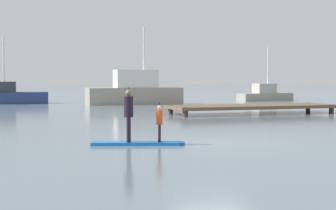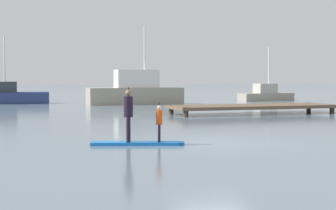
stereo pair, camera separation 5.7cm
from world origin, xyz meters
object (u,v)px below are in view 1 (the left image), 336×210
paddler_adult (129,112)px  trawler_grey_distant (3,95)px  paddler_child_solo (159,121)px  fishing_boat_green_midground (135,91)px  motor_boat_small_navy (265,94)px  paddleboard_near (138,143)px

paddler_adult → trawler_grey_distant: (-2.69, 29.06, -0.39)m
paddler_child_solo → fishing_boat_green_midground: 25.98m
paddler_child_solo → motor_boat_small_navy: motor_boat_small_navy is taller
paddleboard_near → motor_boat_small_navy: bearing=54.9°
paddler_adult → trawler_grey_distant: 29.19m
motor_boat_small_navy → paddleboard_near: bearing=-125.1°
paddleboard_near → trawler_grey_distant: size_ratio=0.44×
paddler_adult → paddler_child_solo: bearing=-16.6°
paddleboard_near → fishing_boat_green_midground: bearing=75.0°
paddleboard_near → motor_boat_small_navy: 33.66m
paddleboard_near → paddler_child_solo: (0.67, -0.19, 0.71)m
paddleboard_near → motor_boat_small_navy: (19.37, 27.52, 0.52)m
paddler_child_solo → paddleboard_near: bearing=164.1°
motor_boat_small_navy → trawler_grey_distant: size_ratio=0.82×
motor_boat_small_navy → paddler_adult: bearing=-125.6°
motor_boat_small_navy → trawler_grey_distant: bearing=175.8°
fishing_boat_green_midground → trawler_grey_distant: bearing=157.2°
paddler_adult → fishing_boat_green_midground: (6.99, 24.99, -0.03)m
fishing_boat_green_midground → trawler_grey_distant: 10.50m
fishing_boat_green_midground → motor_boat_small_navy: fishing_boat_green_midground is taller
paddleboard_near → trawler_grey_distant: 29.30m
paddler_adult → trawler_grey_distant: size_ratio=0.26×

